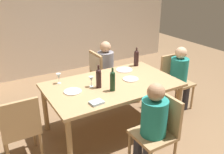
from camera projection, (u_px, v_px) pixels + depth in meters
The scene contains 19 objects.
ground_plane at pixel (112, 128), 3.79m from camera, with size 10.00×10.00×0.00m, color #846647.
rear_room_partition at pixel (49, 15), 5.45m from camera, with size 6.40×0.12×2.70m, color beige.
dining_table at pixel (112, 88), 3.52m from camera, with size 1.86×1.11×0.76m.
chair_near at pixel (159, 127), 2.88m from camera, with size 0.44×0.44×0.92m.
chair_far_right at pixel (100, 70), 4.43m from camera, with size 0.46×0.44×0.92m.
chair_right_end at pixel (174, 78), 4.26m from camera, with size 0.44×0.44×0.92m.
chair_left_end at pixel (20, 127), 2.90m from camera, with size 0.44×0.44×0.92m.
person_woman_host at pixel (152, 122), 2.78m from camera, with size 0.34×0.30×1.12m.
person_man_bearded at pixel (107, 66), 4.49m from camera, with size 0.34×0.29×1.10m.
person_man_guest at pixel (180, 74), 4.13m from camera, with size 0.29×0.33×1.10m.
wine_bottle_tall_green at pixel (99, 78), 3.32m from camera, with size 0.07×0.07×0.32m.
wine_bottle_dark_red at pixel (136, 58), 4.12m from camera, with size 0.08×0.08×0.31m.
wine_bottle_short_olive at pixel (113, 80), 3.23m from camera, with size 0.07×0.07×0.32m.
wine_glass_near_left at pixel (91, 79), 3.36m from camera, with size 0.07×0.07×0.15m.
wine_glass_centre at pixel (59, 76), 3.46m from camera, with size 0.07×0.07×0.15m.
dinner_plate_host at pixel (131, 79), 3.63m from camera, with size 0.23×0.23×0.01m, color silver.
dinner_plate_guest_left at pixel (124, 70), 3.97m from camera, with size 0.26×0.26×0.01m, color white.
dinner_plate_guest_right at pixel (73, 91), 3.24m from camera, with size 0.24×0.24×0.01m, color silver.
folded_napkin at pixel (97, 103), 2.95m from camera, with size 0.16×0.12×0.03m, color #ADC6D6.
Camera 1 is at (-1.62, -2.74, 2.20)m, focal length 39.54 mm.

